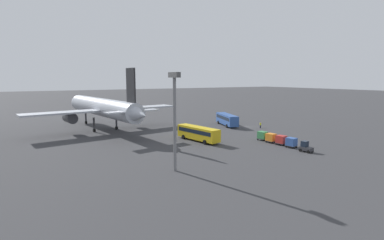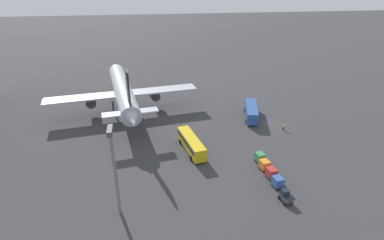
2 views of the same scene
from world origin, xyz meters
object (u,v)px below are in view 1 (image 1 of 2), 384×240
baggage_tug (306,147)px  shuttle_bus_near (227,119)px  cargo_cart_orange (271,137)px  airplane (103,108)px  worker_person (260,125)px  cargo_cart_green (262,135)px  cargo_cart_red (281,140)px  shuttle_bus_far (198,133)px  cargo_cart_blue (291,142)px

baggage_tug → shuttle_bus_near: bearing=-17.0°
baggage_tug → cargo_cart_orange: 9.48m
airplane → baggage_tug: bearing=-155.7°
baggage_tug → worker_person: (25.23, -11.82, -0.07)m
cargo_cart_green → baggage_tug: bearing=178.5°
shuttle_bus_near → cargo_cart_orange: 25.30m
cargo_cart_red → cargo_cart_orange: bearing=3.9°
shuttle_bus_far → cargo_cart_green: 14.88m
airplane → cargo_cart_blue: size_ratio=21.78×
worker_person → cargo_cart_green: 17.32m
cargo_cart_blue → worker_person: bearing=-28.3°
cargo_cart_blue → cargo_cart_red: same height
shuttle_bus_near → airplane: bearing=89.4°
cargo_cart_red → cargo_cart_orange: same height
shuttle_bus_near → cargo_cart_red: 27.99m
shuttle_bus_near → cargo_cart_green: (-21.69, 6.11, -0.83)m
airplane → shuttle_bus_far: 29.82m
cargo_cart_green → cargo_cart_blue: bearing=180.0°
baggage_tug → cargo_cart_blue: bearing=-11.0°
shuttle_bus_far → cargo_cart_green: bearing=-127.5°
cargo_cart_blue → shuttle_bus_near: bearing=-11.5°
shuttle_bus_far → cargo_cart_orange: bearing=-136.5°
airplane → worker_person: (-19.47, -39.62, -5.34)m
cargo_cart_blue → cargo_cart_green: 8.44m
cargo_cart_blue → cargo_cart_red: bearing=-0.9°
airplane → shuttle_bus_far: airplane is taller
shuttle_bus_near → cargo_cart_red: size_ratio=5.69×
baggage_tug → cargo_cart_blue: 3.87m
shuttle_bus_near → cargo_cart_green: shuttle_bus_near is taller
cargo_cart_blue → cargo_cart_red: 2.81m
shuttle_bus_near → cargo_cart_red: shuttle_bus_near is taller
shuttle_bus_near → shuttle_bus_far: size_ratio=1.02×
shuttle_bus_far → baggage_tug: bearing=-155.9°
airplane → cargo_cart_orange: 45.27m
shuttle_bus_far → cargo_cart_green: size_ratio=5.56×
worker_person → cargo_cart_red: 21.83m
shuttle_bus_near → cargo_cart_blue: shuttle_bus_near is taller
shuttle_bus_far → worker_person: bearing=-85.8°
cargo_cart_orange → cargo_cart_blue: bearing=-178.5°
worker_person → cargo_cart_blue: (-21.39, 11.50, 0.32)m
airplane → cargo_cart_green: size_ratio=21.78×
baggage_tug → cargo_cart_blue: (3.85, -0.32, 0.25)m
baggage_tug → cargo_cart_orange: (9.47, -0.17, 0.25)m
shuttle_bus_near → cargo_cart_green: size_ratio=5.69×
shuttle_bus_near → baggage_tug: (-33.97, 6.44, -1.08)m
shuttle_bus_near → cargo_cart_blue: 30.75m
airplane → worker_person: airplane is taller
worker_person → cargo_cart_blue: cargo_cart_blue is taller
airplane → worker_person: bearing=-123.7°
shuttle_bus_far → cargo_cart_red: (-12.64, -13.14, -0.75)m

